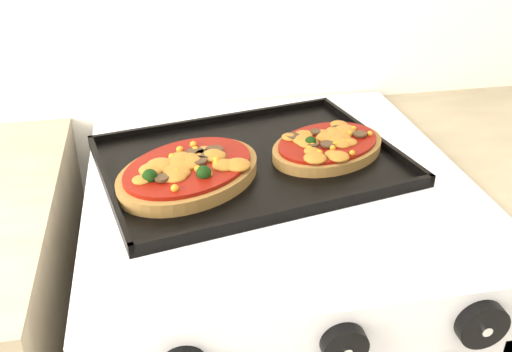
{
  "coord_description": "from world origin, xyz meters",
  "views": [
    {
      "loc": [
        -0.14,
        0.92,
        1.35
      ],
      "look_at": [
        0.01,
        1.67,
        0.92
      ],
      "focal_mm": 40.0,
      "sensor_mm": 36.0,
      "label": 1
    }
  ],
  "objects": [
    {
      "name": "control_panel",
      "position": [
        0.05,
        1.39,
        0.85
      ],
      "size": [
        0.6,
        0.02,
        0.09
      ],
      "primitive_type": "cube",
      "color": "silver",
      "rests_on": "stove"
    },
    {
      "name": "pizza_right",
      "position": [
        0.14,
        1.72,
        0.93
      ],
      "size": [
        0.25,
        0.22,
        0.03
      ],
      "primitive_type": null,
      "rotation": [
        0.0,
        0.0,
        0.47
      ],
      "color": "olive",
      "rests_on": "baking_tray"
    },
    {
      "name": "knob_right",
      "position": [
        0.23,
        1.37,
        0.85
      ],
      "size": [
        0.06,
        0.02,
        0.06
      ],
      "primitive_type": "cylinder",
      "rotation": [
        1.57,
        0.0,
        0.0
      ],
      "color": "black",
      "rests_on": "control_panel"
    },
    {
      "name": "pizza_left",
      "position": [
        -0.09,
        1.68,
        0.94
      ],
      "size": [
        0.3,
        0.28,
        0.04
      ],
      "primitive_type": null,
      "rotation": [
        0.0,
        0.0,
        0.65
      ],
      "color": "olive",
      "rests_on": "baking_tray"
    },
    {
      "name": "baking_tray",
      "position": [
        0.01,
        1.72,
        0.92
      ],
      "size": [
        0.52,
        0.43,
        0.02
      ],
      "primitive_type": "cube",
      "rotation": [
        0.0,
        0.0,
        0.2
      ],
      "color": "black",
      "rests_on": "stove"
    },
    {
      "name": "knob_center",
      "position": [
        0.06,
        1.37,
        0.85
      ],
      "size": [
        0.06,
        0.02,
        0.06
      ],
      "primitive_type": "cylinder",
      "rotation": [
        1.57,
        0.0,
        0.0
      ],
      "color": "black",
      "rests_on": "control_panel"
    }
  ]
}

